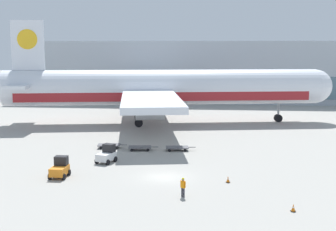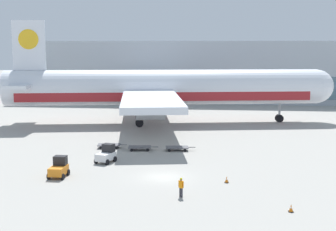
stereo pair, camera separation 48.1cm
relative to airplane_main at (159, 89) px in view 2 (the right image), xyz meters
The scene contains 11 objects.
ground_plane 33.20m from the airplane_main, 82.20° to the right, with size 400.00×400.00×0.00m, color #9E9B93.
terminal_building 36.77m from the airplane_main, 76.86° to the left, with size 90.00×18.20×14.00m.
airplane_main is the anchor object (origin of this frame).
baggage_tug_foreground 34.23m from the airplane_main, 100.02° to the right, with size 1.66×2.47×2.00m.
baggage_tug_mid 27.65m from the airplane_main, 95.49° to the right, with size 2.26×2.76×2.00m.
baggage_dolly_lead 20.97m from the airplane_main, 101.38° to the right, with size 3.77×1.82×0.48m.
baggage_dolly_second 21.41m from the airplane_main, 89.64° to the right, with size 3.77×1.82×0.48m.
baggage_dolly_third 21.66m from the airplane_main, 76.88° to the right, with size 3.77×1.82×0.48m.
ground_crew_near 39.32m from the airplane_main, 80.19° to the right, with size 0.48×0.39×1.73m.
traffic_cone_near 44.29m from the airplane_main, 69.36° to the right, with size 0.40×0.40×0.61m.
traffic_cone_far 35.72m from the airplane_main, 72.47° to the right, with size 0.40×0.40×0.61m.
Camera 2 is at (5.17, -44.64, 12.83)m, focal length 50.00 mm.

